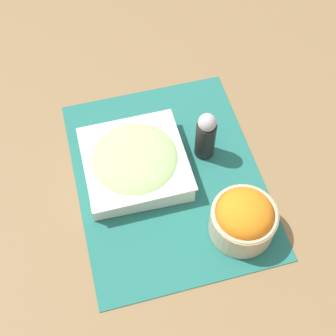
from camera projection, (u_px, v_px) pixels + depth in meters
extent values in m
plane|color=olive|center=(168.00, 177.00, 0.94)|extent=(3.00, 3.00, 0.00)
cube|color=#236B60|center=(168.00, 176.00, 0.94)|extent=(0.46, 0.36, 0.00)
cube|color=silver|center=(135.00, 164.00, 0.93)|extent=(0.20, 0.20, 0.04)
cube|color=silver|center=(135.00, 158.00, 0.91)|extent=(0.20, 0.20, 0.00)
ellipsoid|color=#A8CC7F|center=(135.00, 159.00, 0.91)|extent=(0.17, 0.17, 0.04)
cylinder|color=#C6B28E|center=(243.00, 221.00, 0.85)|extent=(0.12, 0.12, 0.06)
torus|color=#C6B28E|center=(245.00, 214.00, 0.82)|extent=(0.12, 0.12, 0.01)
ellipsoid|color=orange|center=(245.00, 214.00, 0.82)|extent=(0.10, 0.10, 0.06)
cylinder|color=black|center=(205.00, 139.00, 0.93)|extent=(0.04, 0.04, 0.09)
sphere|color=#B2B2B7|center=(207.00, 122.00, 0.88)|extent=(0.04, 0.04, 0.04)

